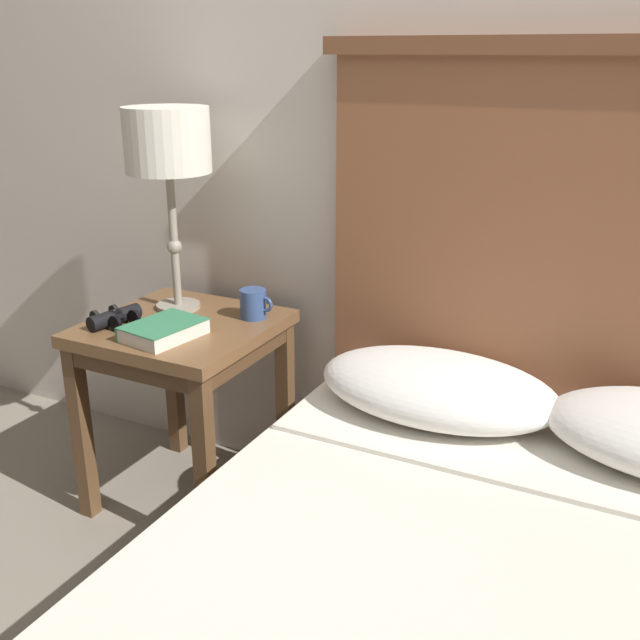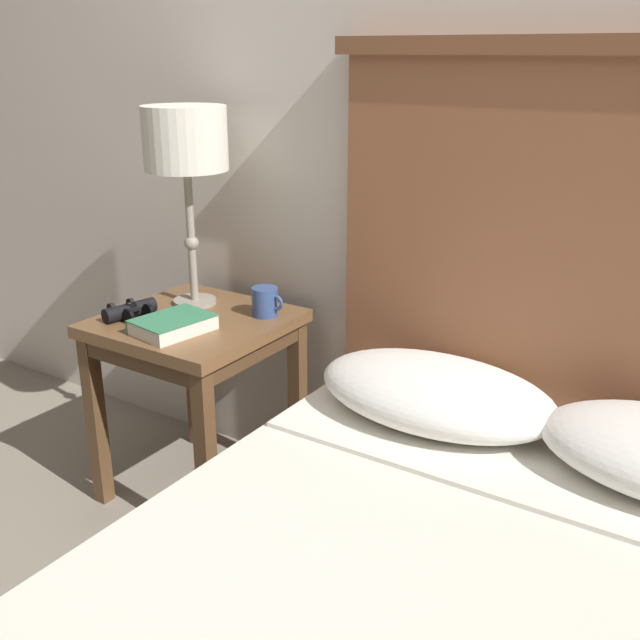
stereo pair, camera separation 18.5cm
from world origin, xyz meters
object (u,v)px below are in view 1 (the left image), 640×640
Objects in this scene: table_lamp at (168,147)px; book_on_nightstand at (163,330)px; nightstand at (183,350)px; binoculars_pair at (115,317)px; coffee_mug at (254,304)px.

table_lamp is 0.52m from book_on_nightstand.
nightstand is at bearing -49.66° from table_lamp.
book_on_nightstand is (0.11, -0.22, -0.46)m from table_lamp.
binoculars_pair is 0.39m from coffee_mug.
book_on_nightstand is 2.19× the size of coffee_mug.
nightstand is 2.54× the size of book_on_nightstand.
binoculars_pair is at bearing 174.80° from book_on_nightstand.
book_on_nightstand is 0.18m from binoculars_pair.
binoculars_pair is (-0.15, -0.10, 0.11)m from nightstand.
coffee_mug is (0.13, 0.25, 0.02)m from book_on_nightstand.
book_on_nightstand is 0.28m from coffee_mug.
book_on_nightstand is (0.03, -0.12, 0.11)m from nightstand.
coffee_mug reaches higher than binoculars_pair.
binoculars_pair is 1.60× the size of coffee_mug.
table_lamp is 5.68× the size of coffee_mug.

